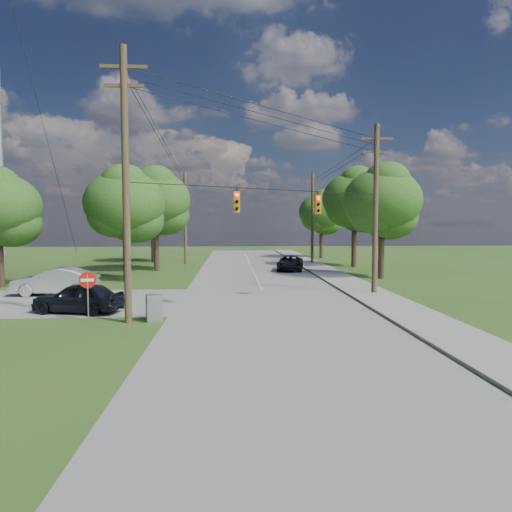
{
  "coord_description": "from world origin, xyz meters",
  "views": [
    {
      "loc": [
        -0.02,
        -19.87,
        4.37
      ],
      "look_at": [
        1.33,
        5.0,
        2.63
      ],
      "focal_mm": 32.0,
      "sensor_mm": 36.0,
      "label": 1
    }
  ],
  "objects": [
    {
      "name": "tree_w_mid",
      "position": [
        -7.0,
        23.0,
        6.58
      ],
      "size": [
        6.4,
        6.4,
        9.22
      ],
      "color": "#422D21",
      "rests_on": "ground"
    },
    {
      "name": "pole_sw",
      "position": [
        -4.6,
        0.4,
        6.23
      ],
      "size": [
        2.0,
        0.32,
        12.0
      ],
      "color": "brown",
      "rests_on": "ground"
    },
    {
      "name": "ground",
      "position": [
        0.0,
        0.0,
        0.0
      ],
      "size": [
        140.0,
        140.0,
        0.0
      ],
      "primitive_type": "plane",
      "color": "#2C501A",
      "rests_on": "ground"
    },
    {
      "name": "tree_w_near",
      "position": [
        -8.0,
        15.0,
        5.92
      ],
      "size": [
        6.0,
        6.0,
        8.4
      ],
      "color": "#422D21",
      "rests_on": "ground"
    },
    {
      "name": "main_road",
      "position": [
        2.0,
        5.0,
        0.01
      ],
      "size": [
        10.0,
        100.0,
        0.03
      ],
      "primitive_type": "cube",
      "color": "gray",
      "rests_on": "ground"
    },
    {
      "name": "power_lines",
      "position": [
        1.5,
        11.54,
        9.15
      ],
      "size": [
        13.93,
        29.62,
        4.93
      ],
      "color": "black",
      "rests_on": "ground"
    },
    {
      "name": "tree_e_far",
      "position": [
        11.5,
        38.0,
        5.92
      ],
      "size": [
        5.8,
        5.8,
        8.32
      ],
      "color": "#422D21",
      "rests_on": "ground"
    },
    {
      "name": "car_cross_dark",
      "position": [
        -7.53,
        2.7,
        0.78
      ],
      "size": [
        4.65,
        2.7,
        1.49
      ],
      "primitive_type": "imported",
      "rotation": [
        0.0,
        0.0,
        -1.8
      ],
      "color": "black",
      "rests_on": "cross_road"
    },
    {
      "name": "do_not_enter_sign",
      "position": [
        -6.45,
        0.72,
        1.65
      ],
      "size": [
        0.74,
        0.19,
        2.26
      ],
      "rotation": [
        0.0,
        0.0,
        0.21
      ],
      "color": "gray",
      "rests_on": "ground"
    },
    {
      "name": "traffic_signals",
      "position": [
        2.55,
        4.43,
        5.5
      ],
      "size": [
        4.91,
        3.27,
        1.05
      ],
      "color": "#C6860B",
      "rests_on": "ground"
    },
    {
      "name": "tree_w_far",
      "position": [
        -9.0,
        33.0,
        6.25
      ],
      "size": [
        6.0,
        6.0,
        8.73
      ],
      "color": "#422D21",
      "rests_on": "ground"
    },
    {
      "name": "tree_e_near",
      "position": [
        12.0,
        16.0,
        6.25
      ],
      "size": [
        6.2,
        6.2,
        8.81
      ],
      "color": "#422D21",
      "rests_on": "ground"
    },
    {
      "name": "tree_e_mid",
      "position": [
        12.5,
        26.0,
        6.91
      ],
      "size": [
        6.6,
        6.6,
        9.64
      ],
      "color": "#422D21",
      "rests_on": "ground"
    },
    {
      "name": "pole_ne",
      "position": [
        8.9,
        8.0,
        5.47
      ],
      "size": [
        2.0,
        0.32,
        10.5
      ],
      "color": "brown",
      "rests_on": "ground"
    },
    {
      "name": "car_main_north",
      "position": [
        5.5,
        22.46,
        0.72
      ],
      "size": [
        3.15,
        5.3,
        1.38
      ],
      "primitive_type": "imported",
      "rotation": [
        0.0,
        0.0,
        -0.18
      ],
      "color": "black",
      "rests_on": "main_road"
    },
    {
      "name": "sidewalk_east",
      "position": [
        8.7,
        5.0,
        0.06
      ],
      "size": [
        2.6,
        100.0,
        0.12
      ],
      "primitive_type": "cube",
      "color": "gray",
      "rests_on": "ground"
    },
    {
      "name": "control_cabinet",
      "position": [
        -3.5,
        0.59,
        0.61
      ],
      "size": [
        0.8,
        0.68,
        1.22
      ],
      "primitive_type": "cube",
      "rotation": [
        0.0,
        0.0,
        0.33
      ],
      "color": "gray",
      "rests_on": "ground"
    },
    {
      "name": "car_cross_silver",
      "position": [
        -10.8,
        8.48,
        0.86
      ],
      "size": [
        5.04,
        1.81,
        1.65
      ],
      "primitive_type": "imported",
      "rotation": [
        0.0,
        0.0,
        -1.58
      ],
      "color": "#AAACB1",
      "rests_on": "cross_road"
    },
    {
      "name": "pole_north_e",
      "position": [
        8.9,
        30.0,
        5.13
      ],
      "size": [
        2.0,
        0.32,
        10.0
      ],
      "color": "brown",
      "rests_on": "ground"
    },
    {
      "name": "pole_north_w",
      "position": [
        -5.0,
        30.0,
        5.13
      ],
      "size": [
        2.0,
        0.32,
        10.0
      ],
      "color": "brown",
      "rests_on": "ground"
    }
  ]
}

